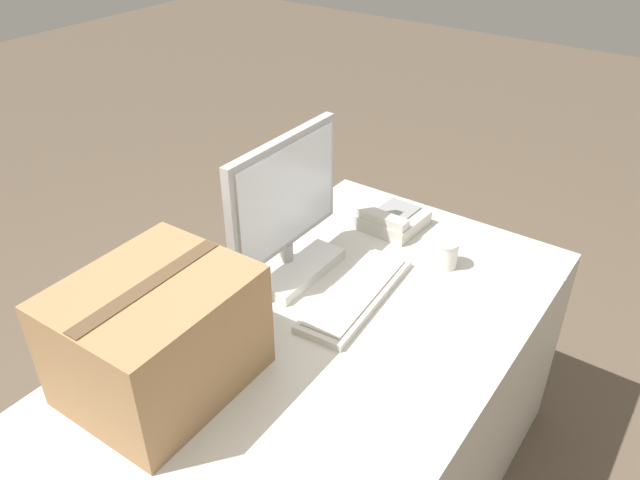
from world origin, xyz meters
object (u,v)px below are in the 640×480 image
Objects in this scene: keyboard at (356,294)px; spoon at (546,275)px; cardboard_box at (158,336)px; paper_cup_right at (447,254)px; desk_phone at (392,219)px; monitor at (285,217)px.

keyboard reaches higher than spoon.
cardboard_box reaches higher than spoon.
paper_cup_right is 0.91m from cardboard_box.
desk_phone is 0.27m from paper_cup_right.
desk_phone is (0.40, -0.14, -0.15)m from monitor.
paper_cup_right is 0.52× the size of spoon.
paper_cup_right reaches higher than keyboard.
monitor reaches higher than cardboard_box.
spoon is at bearing -57.27° from monitor.
monitor is 0.45m from desk_phone.
paper_cup_right is at bearing -53.16° from monitor.
paper_cup_right is at bearing -110.24° from desk_phone.
paper_cup_right is 0.30m from spoon.
keyboard is at bearing -20.14° from cardboard_box.
monitor is 0.81m from spoon.
cardboard_box reaches higher than paper_cup_right.
paper_cup_right reaches higher than desk_phone.
cardboard_box is (-0.54, 0.20, 0.13)m from keyboard.
monitor is at bearing -154.60° from spoon.
desk_phone is at bearing -19.12° from monitor.
keyboard is 2.67× the size of spoon.
paper_cup_right is at bearing -161.30° from spoon.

